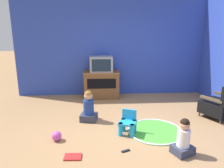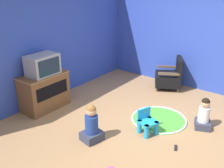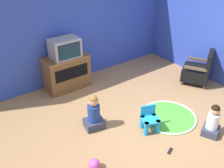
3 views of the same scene
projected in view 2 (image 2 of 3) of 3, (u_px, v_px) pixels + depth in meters
name	position (u px, v px, depth m)	size (l,w,h in m)	color
ground_plane	(146.00, 131.00, 4.91)	(30.00, 30.00, 0.00)	#9E754C
wall_back	(42.00, 38.00, 5.67)	(5.62, 0.12, 2.88)	#2D47B2
wall_right	(212.00, 33.00, 6.14)	(0.12, 5.64, 2.88)	#2D47B2
tv_cabinet	(44.00, 91.00, 5.62)	(1.01, 0.55, 0.78)	brown
television	(43.00, 65.00, 5.38)	(0.63, 0.44, 0.43)	#939399
black_armchair	(170.00, 77.00, 6.65)	(0.83, 0.83, 0.82)	brown
yellow_kid_chair	(147.00, 124.00, 4.77)	(0.40, 0.39, 0.46)	#1E99DB
play_mat	(159.00, 119.00, 5.28)	(1.12, 1.12, 0.04)	green
child_watching_left	(204.00, 115.00, 4.91)	(0.40, 0.38, 0.62)	#33384C
child_watching_center	(92.00, 125.00, 4.53)	(0.40, 0.37, 0.69)	#33384C
remote_control	(176.00, 148.00, 4.40)	(0.16, 0.10, 0.02)	black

